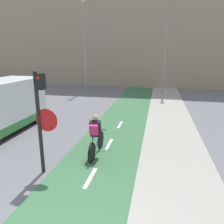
{
  "coord_description": "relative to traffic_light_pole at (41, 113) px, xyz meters",
  "views": [
    {
      "loc": [
        1.78,
        -2.37,
        3.51
      ],
      "look_at": [
        0.0,
        6.04,
        1.2
      ],
      "focal_mm": 35.0,
      "sensor_mm": 36.0,
      "label": 1
    }
  ],
  "objects": [
    {
      "name": "building_row_background",
      "position": [
        1.43,
        20.24,
        4.14
      ],
      "size": [
        60.0,
        5.2,
        12.03
      ],
      "color": "gray",
      "rests_on": "ground_plane"
    },
    {
      "name": "cyclist_near",
      "position": [
        1.18,
        1.43,
        -1.17
      ],
      "size": [
        0.46,
        1.81,
        1.5
      ],
      "color": "black",
      "rests_on": "ground_plane"
    },
    {
      "name": "street_lamp_sidewalk",
      "position": [
        3.62,
        14.34,
        3.06
      ],
      "size": [
        0.36,
        0.36,
        8.29
      ],
      "color": "gray",
      "rests_on": "ground_plane"
    },
    {
      "name": "street_lamp_far",
      "position": [
        -3.43,
        14.13,
        2.98
      ],
      "size": [
        0.36,
        0.36,
        8.14
      ],
      "color": "gray",
      "rests_on": "ground_plane"
    },
    {
      "name": "traffic_light_pole",
      "position": [
        0.0,
        0.0,
        0.0
      ],
      "size": [
        0.67,
        0.25,
        3.04
      ],
      "color": "black",
      "rests_on": "ground_plane"
    }
  ]
}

